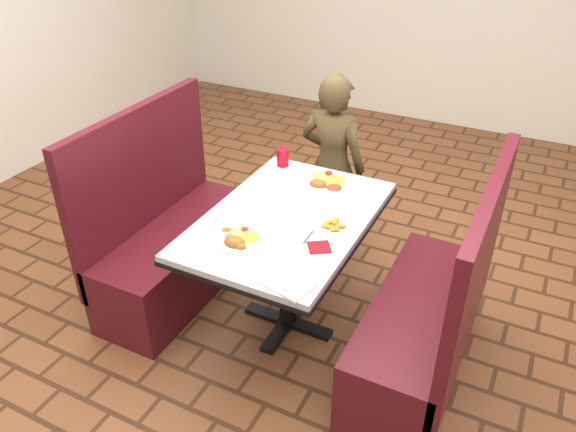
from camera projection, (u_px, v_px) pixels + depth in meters
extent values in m
plane|color=brown|center=(288.00, 323.00, 3.34)|extent=(7.00, 7.00, 0.00)
cube|color=silver|center=(288.00, 219.00, 2.95)|extent=(0.80, 1.20, 0.03)
cube|color=black|center=(288.00, 223.00, 2.96)|extent=(0.81, 1.21, 0.02)
cylinder|color=black|center=(288.00, 275.00, 3.15)|extent=(0.10, 0.10, 0.69)
cube|color=black|center=(288.00, 321.00, 3.33)|extent=(0.55, 0.08, 0.03)
cube|color=black|center=(288.00, 321.00, 3.33)|extent=(0.08, 0.55, 0.03)
cube|color=#52121C|center=(181.00, 259.00, 3.50)|extent=(0.45, 1.20, 0.45)
cube|color=#52121C|center=(143.00, 185.00, 3.34)|extent=(0.06, 1.20, 0.95)
cube|color=#52121C|center=(416.00, 335.00, 2.93)|extent=(0.45, 1.20, 0.45)
cube|color=#52121C|center=(475.00, 275.00, 2.60)|extent=(0.06, 1.20, 0.95)
imported|color=brown|center=(332.00, 165.00, 3.72)|extent=(0.47, 0.32, 1.25)
cylinder|color=white|center=(242.00, 240.00, 2.74)|extent=(0.25, 0.25, 0.01)
ellipsoid|color=yellow|center=(249.00, 233.00, 2.73)|extent=(0.10, 0.10, 0.04)
ellipsoid|color=#94D053|center=(238.00, 230.00, 2.77)|extent=(0.10, 0.08, 0.03)
cylinder|color=red|center=(245.00, 229.00, 2.78)|extent=(0.04, 0.04, 0.01)
ellipsoid|color=#8F5C24|center=(234.00, 239.00, 2.68)|extent=(0.11, 0.08, 0.06)
ellipsoid|color=#8F5C24|center=(240.00, 244.00, 2.66)|extent=(0.06, 0.04, 0.04)
cylinder|color=white|center=(227.00, 233.00, 2.74)|extent=(0.06, 0.06, 0.04)
cylinder|color=brown|center=(227.00, 230.00, 2.74)|extent=(0.05, 0.05, 0.00)
cylinder|color=white|center=(327.00, 184.00, 3.22)|extent=(0.30, 0.30, 0.02)
ellipsoid|color=yellow|center=(335.00, 177.00, 3.22)|extent=(0.12, 0.12, 0.05)
ellipsoid|color=#94D053|center=(322.00, 174.00, 3.27)|extent=(0.12, 0.10, 0.04)
cylinder|color=red|center=(329.00, 173.00, 3.27)|extent=(0.04, 0.04, 0.01)
ellipsoid|color=brown|center=(334.00, 185.00, 3.16)|extent=(0.09, 0.09, 0.03)
ellipsoid|color=#8F5C24|center=(318.00, 181.00, 3.18)|extent=(0.10, 0.08, 0.06)
cylinder|color=white|center=(333.00, 227.00, 2.84)|extent=(0.18, 0.18, 0.01)
cube|color=maroon|center=(319.00, 247.00, 2.70)|extent=(0.15, 0.15, 0.00)
cube|color=silver|center=(308.00, 238.00, 2.76)|extent=(0.01, 0.12, 0.00)
cylinder|color=#B40C1F|center=(283.00, 157.00, 3.42)|extent=(0.07, 0.07, 0.11)
cube|color=white|center=(288.00, 283.00, 2.45)|extent=(0.24, 0.20, 0.01)
cube|color=#BABABF|center=(252.00, 243.00, 2.71)|extent=(0.08, 0.16, 0.00)
cube|color=#BBBBC0|center=(237.00, 245.00, 2.70)|extent=(0.03, 0.13, 0.00)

